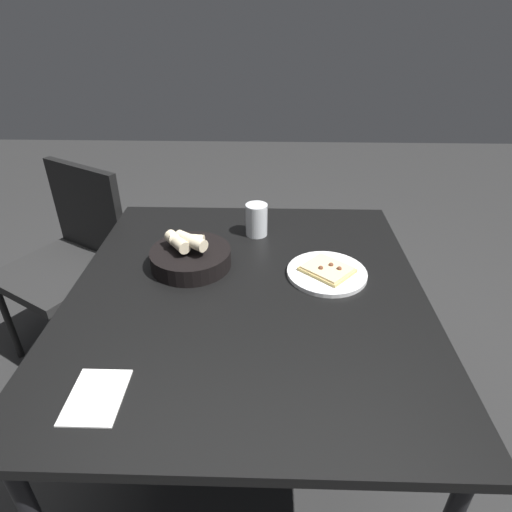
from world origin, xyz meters
The scene contains 7 objects.
ground centered at (0.00, 0.00, 0.00)m, with size 8.00×8.00×0.00m, color #2A2A2A.
dining_table centered at (0.00, 0.00, 0.65)m, with size 1.19×1.07×0.70m.
pizza_plate centered at (-0.09, 0.25, 0.71)m, with size 0.25×0.25×0.04m.
bread_basket centered at (-0.13, -0.19, 0.74)m, with size 0.26×0.26×0.12m.
beer_glass centered at (-0.36, 0.02, 0.76)m, with size 0.08×0.08×0.12m.
napkin centered at (0.42, -0.31, 0.70)m, with size 0.16×0.12×0.00m.
chair_near centered at (-0.56, -0.80, 0.50)m, with size 0.60×0.60×0.86m.
Camera 1 is at (1.06, 0.06, 1.46)m, focal length 30.33 mm.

